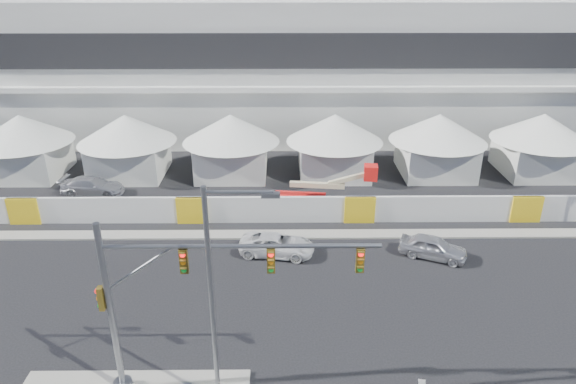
{
  "coord_description": "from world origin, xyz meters",
  "views": [
    {
      "loc": [
        0.56,
        -18.63,
        17.06
      ],
      "look_at": [
        0.82,
        10.0,
        4.37
      ],
      "focal_mm": 32.0,
      "sensor_mm": 36.0,
      "label": 1
    }
  ],
  "objects_px": {
    "sedan_silver": "(433,247)",
    "boom_lift": "(309,198)",
    "pickup_curb": "(277,245)",
    "traffic_mast": "(165,302)",
    "lot_car_c": "(92,186)",
    "streetlight_median": "(218,289)"
  },
  "relations": [
    {
      "from": "pickup_curb",
      "to": "boom_lift",
      "type": "relative_size",
      "value": 0.62
    },
    {
      "from": "sedan_silver",
      "to": "pickup_curb",
      "type": "distance_m",
      "value": 9.91
    },
    {
      "from": "lot_car_c",
      "to": "boom_lift",
      "type": "bearing_deg",
      "value": -96.23
    },
    {
      "from": "streetlight_median",
      "to": "lot_car_c",
      "type": "bearing_deg",
      "value": 120.59
    },
    {
      "from": "pickup_curb",
      "to": "lot_car_c",
      "type": "distance_m",
      "value": 17.79
    },
    {
      "from": "pickup_curb",
      "to": "boom_lift",
      "type": "distance_m",
      "value": 6.86
    },
    {
      "from": "pickup_curb",
      "to": "boom_lift",
      "type": "xyz_separation_m",
      "value": [
        2.37,
        6.43,
        0.37
      ]
    },
    {
      "from": "sedan_silver",
      "to": "streetlight_median",
      "type": "relative_size",
      "value": 0.42
    },
    {
      "from": "pickup_curb",
      "to": "streetlight_median",
      "type": "bearing_deg",
      "value": 179.46
    },
    {
      "from": "lot_car_c",
      "to": "traffic_mast",
      "type": "distance_m",
      "value": 23.98
    },
    {
      "from": "sedan_silver",
      "to": "lot_car_c",
      "type": "xyz_separation_m",
      "value": [
        -24.91,
        10.01,
        0.01
      ]
    },
    {
      "from": "sedan_silver",
      "to": "traffic_mast",
      "type": "relative_size",
      "value": 0.38
    },
    {
      "from": "sedan_silver",
      "to": "lot_car_c",
      "type": "distance_m",
      "value": 26.85
    },
    {
      "from": "traffic_mast",
      "to": "sedan_silver",
      "type": "bearing_deg",
      "value": 37.92
    },
    {
      "from": "pickup_curb",
      "to": "traffic_mast",
      "type": "xyz_separation_m",
      "value": [
        -4.35,
        -11.58,
        4.0
      ]
    },
    {
      "from": "sedan_silver",
      "to": "pickup_curb",
      "type": "xyz_separation_m",
      "value": [
        -9.89,
        0.48,
        -0.05
      ]
    },
    {
      "from": "boom_lift",
      "to": "sedan_silver",
      "type": "bearing_deg",
      "value": -35.48
    },
    {
      "from": "pickup_curb",
      "to": "streetlight_median",
      "type": "height_order",
      "value": "streetlight_median"
    },
    {
      "from": "pickup_curb",
      "to": "lot_car_c",
      "type": "xyz_separation_m",
      "value": [
        -15.02,
        9.53,
        0.06
      ]
    },
    {
      "from": "sedan_silver",
      "to": "boom_lift",
      "type": "relative_size",
      "value": 0.55
    },
    {
      "from": "boom_lift",
      "to": "streetlight_median",
      "type": "bearing_deg",
      "value": -96.22
    },
    {
      "from": "sedan_silver",
      "to": "boom_lift",
      "type": "height_order",
      "value": "boom_lift"
    }
  ]
}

